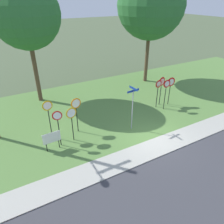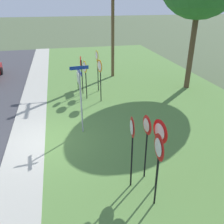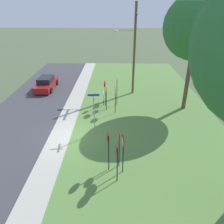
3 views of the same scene
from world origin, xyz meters
name	(u,v)px [view 2 (image 2 of 3)]	position (x,y,z in m)	size (l,w,h in m)	color
ground_plane	(45,142)	(0.00, 0.00, 0.00)	(160.00, 160.00, 0.00)	#4C5B3D
sidewalk_strip	(26,144)	(0.00, -0.80, 0.03)	(44.00, 1.60, 0.06)	#ADAA9E
grass_median	(170,127)	(0.00, 6.00, 0.02)	(44.00, 12.00, 0.04)	#567F3D
stop_sign_near_left	(81,68)	(-5.51, 2.31, 1.81)	(0.60, 0.14, 2.49)	black
stop_sign_near_right	(85,72)	(-4.60, 2.45, 1.79)	(0.72, 0.16, 2.41)	black
stop_sign_far_left	(100,72)	(-3.98, 3.25, 1.91)	(0.73, 0.15, 2.57)	black
stop_sign_far_center	(97,62)	(-5.78, 3.39, 2.02)	(0.66, 0.11, 2.75)	black
yield_sign_near_left	(132,137)	(3.48, 2.89, 1.96)	(0.66, 0.12, 2.59)	black
yield_sign_near_right	(159,139)	(3.70, 3.70, 1.92)	(0.75, 0.17, 2.52)	black
yield_sign_far_left	(158,154)	(4.41, 3.37, 1.88)	(0.78, 0.11, 2.47)	black
yield_sign_far_right	(146,133)	(3.17, 3.49, 1.83)	(0.66, 0.11, 2.43)	black
street_name_post	(81,95)	(-0.52, 1.75, 1.91)	(0.96, 0.81, 3.17)	#9EA0A8
utility_pole	(111,12)	(-8.95, 5.01, 4.90)	(2.10, 2.31, 9.02)	brown
notice_board	(78,79)	(-6.06, 2.13, 0.87)	(1.10, 0.09, 1.25)	black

